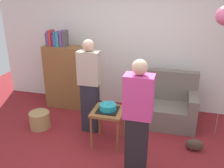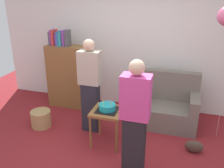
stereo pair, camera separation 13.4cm
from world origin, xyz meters
name	(u,v)px [view 1 (the left image)]	position (x,y,z in m)	size (l,w,h in m)	color
ground_plane	(109,162)	(0.00, 0.00, 0.00)	(8.00, 8.00, 0.00)	maroon
wall_back	(136,42)	(0.00, 2.05, 1.35)	(6.00, 0.10, 2.70)	silver
couch	(165,106)	(0.71, 1.40, 0.34)	(1.10, 0.70, 0.96)	#6B6056
bookshelf	(65,75)	(-1.37, 1.58, 0.69)	(0.80, 0.36, 1.61)	brown
side_table	(108,116)	(-0.14, 0.46, 0.51)	(0.48, 0.48, 0.60)	brown
birthday_cake	(108,107)	(-0.14, 0.46, 0.65)	(0.32, 0.32, 0.17)	black
person_blowing_candles	(90,86)	(-0.55, 0.79, 0.83)	(0.36, 0.22, 1.63)	#23232D
person_holding_cake	(138,120)	(0.42, -0.13, 0.83)	(0.36, 0.22, 1.63)	black
wicker_basket	(40,120)	(-1.46, 0.62, 0.15)	(0.36, 0.36, 0.30)	#A88451
handbag	(194,145)	(1.22, 0.62, 0.10)	(0.28, 0.14, 0.20)	#473328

